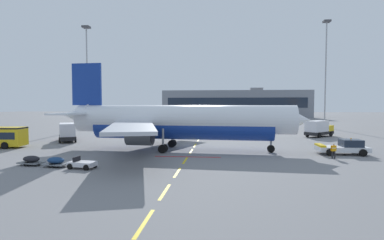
{
  "coord_description": "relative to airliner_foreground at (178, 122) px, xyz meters",
  "views": [
    {
      "loc": [
        22.06,
        -13.58,
        6.31
      ],
      "look_at": [
        17.75,
        29.99,
        4.03
      ],
      "focal_mm": 28.08,
      "sensor_mm": 36.0,
      "label": 1
    }
  ],
  "objects": [
    {
      "name": "ground",
      "position": [
        23.93,
        12.81,
        -3.95
      ],
      "size": [
        400.0,
        400.0,
        0.0
      ],
      "primitive_type": "plane",
      "color": "slate"
    },
    {
      "name": "ground_power_truck",
      "position": [
        24.86,
        19.68,
        -2.3
      ],
      "size": [
        6.7,
        6.59,
        3.14
      ],
      "color": "black",
      "rests_on": "ground"
    },
    {
      "name": "terminal_satellite",
      "position": [
        12.74,
        111.93,
        2.55
      ],
      "size": [
        70.08,
        23.64,
        14.56
      ],
      "color": "gray",
      "rests_on": "ground"
    },
    {
      "name": "apron_light_mast_near",
      "position": [
        -28.82,
        34.41,
        12.38
      ],
      "size": [
        1.8,
        1.8,
        26.45
      ],
      "color": "slate",
      "rests_on": "ground"
    },
    {
      "name": "airliner_foreground",
      "position": [
        0.0,
        0.0,
        0.0
      ],
      "size": [
        34.81,
        34.55,
        12.2
      ],
      "color": "white",
      "rests_on": "ground"
    },
    {
      "name": "catering_truck",
      "position": [
        -20.17,
        7.8,
        -2.3
      ],
      "size": [
        5.47,
        7.29,
        3.14
      ],
      "color": "black",
      "rests_on": "ground"
    },
    {
      "name": "apron_paint_markings",
      "position": [
        1.93,
        9.13,
        -3.95
      ],
      "size": [
        8.0,
        95.16,
        0.01
      ],
      "color": "yellow",
      "rests_on": "ground"
    },
    {
      "name": "pushback_tug",
      "position": [
        21.37,
        -1.45,
        -3.05
      ],
      "size": [
        6.01,
        3.21,
        2.08
      ],
      "color": "silver",
      "rests_on": "ground"
    },
    {
      "name": "ground_crew_worker",
      "position": [
        18.95,
        -4.74,
        -2.92
      ],
      "size": [
        0.7,
        0.39,
        1.79
      ],
      "color": "#232328",
      "rests_on": "ground"
    },
    {
      "name": "apron_light_mast_far",
      "position": [
        33.7,
        43.3,
        13.57
      ],
      "size": [
        1.8,
        1.8,
        28.65
      ],
      "color": "slate",
      "rests_on": "ground"
    },
    {
      "name": "baggage_train",
      "position": [
        -10.66,
        -12.2,
        -3.42
      ],
      "size": [
        8.72,
        2.93,
        1.14
      ],
      "color": "silver",
      "rests_on": "ground"
    }
  ]
}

